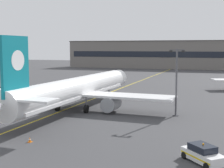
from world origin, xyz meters
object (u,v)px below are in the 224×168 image
object	(u,v)px
apron_lamp_post	(176,81)
safety_cone_by_tail	(30,140)
airliner_foreground	(77,90)
safety_cone_by_port_wing	(2,100)
service_car_nearest	(1,90)
service_car_third	(203,154)
safety_cone_by_nose_gear	(116,95)

from	to	relation	value
apron_lamp_post	safety_cone_by_tail	world-z (taller)	apron_lamp_post
airliner_foreground	safety_cone_by_port_wing	bearing A→B (deg)	169.70
service_car_nearest	safety_cone_by_tail	size ratio (longest dim) A/B	7.70
apron_lamp_post	service_car_third	world-z (taller)	apron_lamp_post
safety_cone_by_tail	safety_cone_by_nose_gear	bearing A→B (deg)	91.70
apron_lamp_post	service_car_nearest	xyz separation A→B (m)	(-39.97, 11.33, -4.54)
apron_lamp_post	safety_cone_by_nose_gear	distance (m)	21.88
airliner_foreground	service_car_third	size ratio (longest dim) A/B	9.61
safety_cone_by_nose_gear	safety_cone_by_port_wing	distance (m)	22.90
apron_lamp_post	safety_cone_by_port_wing	xyz separation A→B (m)	(-33.34, 2.69, -5.06)
airliner_foreground	safety_cone_by_nose_gear	distance (m)	16.45
safety_cone_by_tail	service_car_nearest	bearing A→B (deg)	131.38
apron_lamp_post	safety_cone_by_nose_gear	world-z (taller)	apron_lamp_post
airliner_foreground	service_car_nearest	bearing A→B (deg)	153.72
apron_lamp_post	safety_cone_by_port_wing	size ratio (longest dim) A/B	18.29
service_car_nearest	safety_cone_by_port_wing	size ratio (longest dim) A/B	7.70
airliner_foreground	service_car_nearest	world-z (taller)	airliner_foreground
service_car_third	safety_cone_by_port_wing	size ratio (longest dim) A/B	7.85
airliner_foreground	safety_cone_by_port_wing	world-z (taller)	airliner_foreground
service_car_third	safety_cone_by_port_wing	distance (m)	44.05
airliner_foreground	safety_cone_by_tail	size ratio (longest dim) A/B	75.47
apron_lamp_post	safety_cone_by_nose_gear	xyz separation A→B (m)	(-14.45, 15.63, -5.06)
apron_lamp_post	service_car_nearest	bearing A→B (deg)	164.18
safety_cone_by_port_wing	airliner_foreground	bearing A→B (deg)	-10.30
service_car_nearest	safety_cone_by_tail	xyz separation A→B (m)	(26.54, -30.12, -0.51)
safety_cone_by_port_wing	safety_cone_by_tail	world-z (taller)	same
service_car_third	safety_cone_by_tail	world-z (taller)	service_car_third
service_car_nearest	airliner_foreground	bearing A→B (deg)	-26.28
safety_cone_by_port_wing	safety_cone_by_nose_gear	bearing A→B (deg)	34.42
airliner_foreground	safety_cone_by_nose_gear	world-z (taller)	airliner_foreground
apron_lamp_post	safety_cone_by_nose_gear	bearing A→B (deg)	132.75
airliner_foreground	apron_lamp_post	distance (m)	16.27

